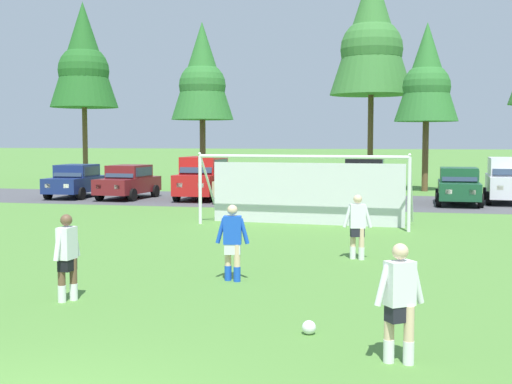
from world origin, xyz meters
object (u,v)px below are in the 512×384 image
(soccer_ball, at_px, (309,327))
(parked_car_slot_center_left, at_px, (204,177))
(soccer_goal, at_px, (305,189))
(parked_car_slot_far_left, at_px, (76,181))
(parked_car_slot_right, at_px, (365,178))
(player_striker_near, at_px, (232,243))
(parked_car_slot_left, at_px, (128,182))
(player_defender_far, at_px, (399,304))
(parked_car_slot_center, at_px, (243,183))
(parked_car_slot_end, at_px, (508,180))
(player_midfield_center, at_px, (67,258))
(parked_car_slot_center_right, at_px, (301,185))
(parked_car_slot_far_right, at_px, (459,186))
(player_winger_left, at_px, (357,227))

(soccer_ball, bearing_deg, parked_car_slot_center_left, 111.13)
(soccer_goal, relative_size, parked_car_slot_far_left, 1.77)
(parked_car_slot_right, bearing_deg, player_striker_near, -94.23)
(player_striker_near, bearing_deg, parked_car_slot_left, 119.45)
(player_striker_near, distance_m, player_defender_far, 5.89)
(parked_car_slot_left, height_order, parked_car_slot_right, parked_car_slot_right)
(player_defender_far, distance_m, parked_car_slot_far_left, 28.68)
(player_defender_far, distance_m, parked_car_slot_right, 24.85)
(parked_car_slot_far_left, distance_m, parked_car_slot_right, 14.92)
(parked_car_slot_right, bearing_deg, parked_car_slot_center, -163.04)
(player_striker_near, height_order, parked_car_slot_right, parked_car_slot_right)
(soccer_goal, height_order, parked_car_slot_end, soccer_goal)
(player_midfield_center, distance_m, player_defender_far, 6.50)
(soccer_ball, xyz_separation_m, soccer_goal, (-2.13, 13.41, 1.18))
(player_midfield_center, relative_size, parked_car_slot_right, 0.36)
(player_defender_far, height_order, parked_car_slot_center_left, parked_car_slot_center_left)
(soccer_ball, distance_m, player_midfield_center, 4.91)
(parked_car_slot_end, bearing_deg, player_striker_near, -112.12)
(player_defender_far, relative_size, parked_car_slot_right, 0.36)
(player_defender_far, bearing_deg, parked_car_slot_far_left, 126.12)
(parked_car_slot_left, relative_size, parked_car_slot_end, 0.92)
(parked_car_slot_center_right, bearing_deg, parked_car_slot_end, 13.04)
(player_striker_near, distance_m, player_midfield_center, 3.53)
(parked_car_slot_left, distance_m, parked_car_slot_far_right, 16.26)
(parked_car_slot_center_left, bearing_deg, player_defender_far, -66.87)
(player_defender_far, xyz_separation_m, parked_car_slot_far_left, (-16.91, 23.17, 0.05))
(player_defender_far, height_order, parked_car_slot_right, parked_car_slot_right)
(parked_car_slot_far_left, xyz_separation_m, parked_car_slot_center, (9.01, -0.18, 0.00))
(parked_car_slot_left, bearing_deg, parked_car_slot_right, 8.20)
(player_defender_far, xyz_separation_m, parked_car_slot_center_left, (-10.09, 23.61, 0.29))
(soccer_goal, relative_size, player_striker_near, 4.59)
(parked_car_slot_center_right, bearing_deg, player_midfield_center, -93.19)
(parked_car_slot_far_left, distance_m, parked_car_slot_center, 9.02)
(player_midfield_center, xyz_separation_m, parked_car_slot_far_right, (8.42, 21.31, 0.05))
(soccer_goal, height_order, parked_car_slot_center, soccer_goal)
(parked_car_slot_center, xyz_separation_m, parked_car_slot_far_right, (10.21, 0.56, 0.00))
(parked_car_slot_right, relative_size, parked_car_slot_end, 0.98)
(player_striker_near, xyz_separation_m, parked_car_slot_far_right, (5.88, 18.86, 0.05))
(parked_car_slot_center_right, height_order, parked_car_slot_right, parked_car_slot_right)
(soccer_ball, bearing_deg, soccer_goal, 99.03)
(player_midfield_center, bearing_deg, parked_car_slot_center_left, 100.56)
(player_winger_left, relative_size, parked_car_slot_left, 0.38)
(player_winger_left, relative_size, parked_car_slot_center_right, 0.38)
(parked_car_slot_left, height_order, parked_car_slot_far_right, same)
(player_striker_near, xyz_separation_m, parked_car_slot_left, (-10.37, 18.37, 0.05))
(player_striker_near, distance_m, parked_car_slot_right, 20.13)
(parked_car_slot_far_right, bearing_deg, parked_car_slot_center_right, -173.84)
(player_winger_left, height_order, parked_car_slot_far_right, parked_car_slot_far_right)
(parked_car_slot_far_left, xyz_separation_m, parked_car_slot_far_right, (19.22, 0.38, 0.00))
(soccer_goal, distance_m, parked_car_slot_center_left, 11.24)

